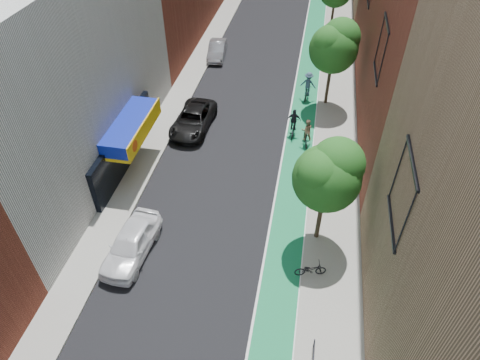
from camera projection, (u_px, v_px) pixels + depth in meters
The scene contains 13 objects.
bike_lane at pixel (306, 89), 35.43m from camera, with size 2.00×68.00×0.01m, color #167C50.
sidewalk_left at pixel (190, 78), 36.74m from camera, with size 2.00×68.00×0.15m, color gray.
sidewalk_right at pixel (337, 92), 35.05m from camera, with size 3.00×68.00×0.15m, color gray.
building_left_white at pixel (43, 78), 24.68m from camera, with size 8.00×20.00×12.00m, color silver.
tree_near at pixel (328, 174), 20.40m from camera, with size 3.40×3.36×6.42m.
tree_mid at pixel (335, 45), 30.50m from camera, with size 3.55×3.53×6.74m.
parked_car_white at pixel (131, 244), 22.18m from camera, with size 1.87×4.64×1.58m, color white.
parked_car_black at pixel (193, 120), 30.84m from camera, with size 2.42×5.25×1.46m, color black.
parked_car_silver at pixel (217, 50), 39.44m from camera, with size 1.45×4.15×1.37m, color #94989C.
cyclist_lane_near at pixel (306, 134), 29.35m from camera, with size 0.87×1.71×1.94m.
cyclist_lane_mid at pixel (293, 126), 30.25m from camera, with size 0.97×1.89×2.01m.
cyclist_lane_far at pixel (308, 87), 33.74m from camera, with size 1.32×1.69×2.23m.
parked_bike_far at pixel (310, 269), 21.24m from camera, with size 0.56×1.60×0.84m, color black.
Camera 1 is at (4.29, -5.88, 18.05)m, focal length 32.00 mm.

